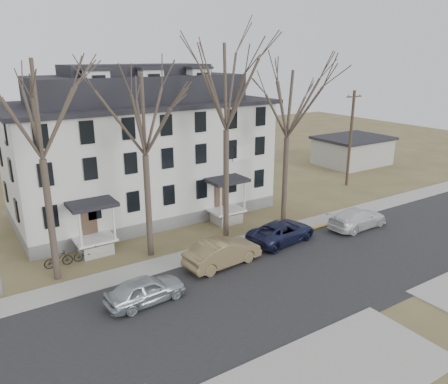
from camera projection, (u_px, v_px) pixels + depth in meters
ground at (309, 298)px, 23.89m from camera, size 120.00×120.00×0.00m
main_road at (285, 283)px, 25.49m from camera, size 120.00×10.00×0.04m
far_sidewalk at (228, 247)px, 30.29m from camera, size 120.00×2.00×0.08m
yellow_curb at (291, 236)px, 32.16m from camera, size 14.00×0.25×0.06m
boarding_house at (141, 149)px, 35.61m from camera, size 20.80×12.36×12.05m
distant_building at (352, 150)px, 52.88m from camera, size 8.50×6.50×3.35m
tree_far_left at (35, 102)px, 22.93m from camera, size 8.40×8.40×13.72m
tree_mid_left at (143, 109)px, 26.26m from camera, size 7.80×7.80×12.74m
tree_center at (226, 81)px, 28.93m from camera, size 9.00×9.00×14.70m
tree_mid_right at (288, 99)px, 32.23m from camera, size 7.80×7.80×12.74m
utility_pole_far at (350, 138)px, 43.22m from camera, size 2.00×0.28×9.50m
car_silver at (145, 290)px, 23.24m from camera, size 4.48×2.08×1.49m
car_tan at (223, 253)px, 27.39m from camera, size 5.27×2.26×1.69m
car_navy at (282, 232)px, 30.90m from camera, size 5.59×3.10×1.48m
car_white at (358, 219)px, 33.38m from camera, size 5.27×2.27×1.51m
bicycle_left at (88, 253)px, 28.21m from camera, size 1.81×0.64×0.95m
bicycle_right at (58, 260)px, 27.20m from camera, size 1.77×0.52×1.06m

